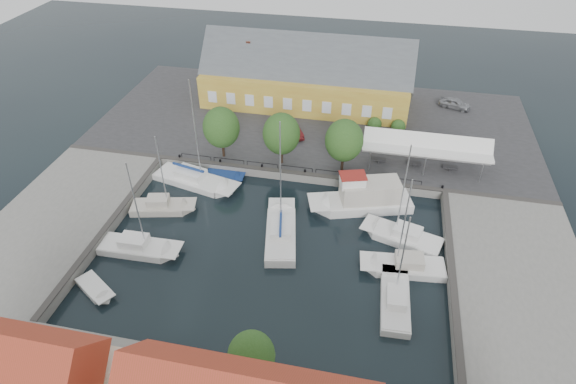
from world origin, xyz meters
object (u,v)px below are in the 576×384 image
Objects in this scene: center_sailboat at (281,233)px; east_boat_c at (395,302)px; car_silver at (455,103)px; west_boat_a at (194,181)px; warehouse at (303,78)px; tent_canopy at (427,147)px; trawler at (364,199)px; launch_nw at (224,177)px; launch_sw at (95,290)px; east_boat_b at (404,268)px; car_red at (291,129)px; east_boat_a at (403,238)px; west_boat_b at (162,208)px; west_boat_c at (139,249)px.

east_boat_c is (11.18, -6.36, -0.10)m from center_sailboat.
car_silver is 0.45× the size of east_boat_c.
west_boat_a is at bearing 150.00° from east_boat_c.
tent_canopy is (16.60, -13.86, -0.74)m from warehouse.
launch_nw is (-16.08, 2.08, -0.93)m from trawler.
tent_canopy is 1.25× the size of trawler.
warehouse is 39.55m from launch_sw.
west_boat_a reaches higher than warehouse.
east_boat_c reaches higher than trawler.
east_boat_b is 24.99m from west_boat_a.
car_silver is at bearing 5.38° from warehouse.
warehouse is at bearing 73.37° from launch_sw.
west_boat_a is at bearing -151.25° from launch_nw.
car_red is (-16.22, 4.13, -1.90)m from tent_canopy.
warehouse is at bearing 140.14° from tent_canopy.
east_boat_a is at bearing 86.26° from east_boat_c.
car_silver is 0.38× the size of trawler.
trawler is 16.24m from launch_nw.
east_boat_b is at bearing -62.50° from trawler.
east_boat_b is at bearing -27.07° from launch_nw.
west_boat_b is (-10.47, -16.42, -1.53)m from car_red.
east_boat_c is at bearing -36.70° from launch_nw.
east_boat_c is at bearing -17.86° from west_boat_b.
east_boat_b reaches higher than tent_canopy.
car_red is at bearing 119.63° from east_boat_c.
car_red is 18.12m from center_sailboat.
east_boat_b reaches higher than trawler.
west_boat_b is at bearing 93.37° from west_boat_c.
west_boat_a reaches higher than tent_canopy.
east_boat_b is 22.95m from launch_nw.
center_sailboat is at bearing -83.84° from warehouse.
warehouse is at bearing 67.91° from west_boat_a.
launch_sw is (-11.63, -27.94, -1.70)m from car_red.
center_sailboat is 1.15× the size of east_boat_a.
warehouse is 20.53m from launch_nw.
west_boat_a is (-8.48, -20.90, -4.16)m from warehouse.
warehouse is 28.34m from west_boat_b.
west_boat_c is (-24.43, -6.62, -0.00)m from east_boat_a.
trawler is 9.46m from east_boat_b.
trawler is 23.07m from west_boat_c.
west_boat_c is (-26.32, -18.49, -3.42)m from tent_canopy.
west_boat_b is at bearing 162.14° from east_boat_c.
launch_nw is at bearing -155.52° from car_red.
car_red is 19.54m from west_boat_b.
center_sailboat is at bearing 169.91° from east_boat_b.
east_boat_a is (-6.39, -27.72, -1.46)m from car_silver.
car_silver reaches higher than launch_nw.
car_red is 1.07× the size of launch_sw.
west_boat_a is at bearing 80.62° from launch_sw.
warehouse is 21.35m from car_silver.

